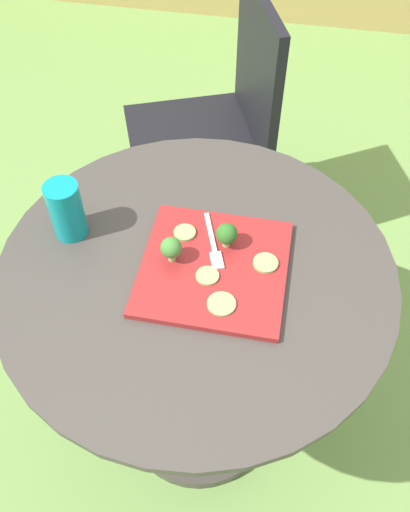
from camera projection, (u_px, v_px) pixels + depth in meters
ground_plane at (199, 415)px, 1.71m from camera, size 12.00×12.00×0.00m
patio_table at (198, 341)px, 1.36m from camera, size 0.82×0.82×0.75m
patio_chair at (222, 115)px, 1.80m from camera, size 0.57×0.57×0.90m
salad_plate at (214, 267)px, 1.12m from camera, size 0.29×0.29×0.01m
drinking_glass at (67, 212)px, 1.14m from camera, size 0.07×0.07×0.13m
fork at (213, 246)px, 1.14m from camera, size 0.07×0.15×0.00m
broccoli_floret_0 at (227, 234)px, 1.12m from camera, size 0.04×0.04×0.06m
broccoli_floret_1 at (171, 248)px, 1.09m from camera, size 0.04×0.04×0.06m
cucumber_slice_0 at (221, 304)px, 1.05m from camera, size 0.06×0.06×0.01m
cucumber_slice_1 at (266, 263)px, 1.11m from camera, size 0.05×0.05×0.01m
cucumber_slice_2 at (207, 276)px, 1.09m from camera, size 0.05×0.05×0.01m
cucumber_slice_3 at (185, 233)px, 1.16m from camera, size 0.05×0.05×0.01m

